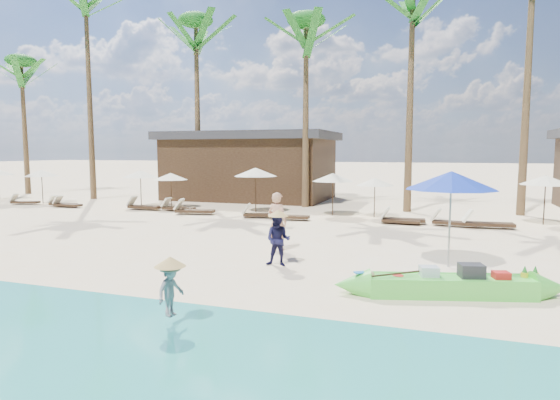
% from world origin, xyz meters
% --- Properties ---
extents(ground, '(240.00, 240.00, 0.00)m').
position_xyz_m(ground, '(0.00, 0.00, 0.00)').
color(ground, beige).
rests_on(ground, ground).
extents(wet_sand_strip, '(240.00, 4.50, 0.01)m').
position_xyz_m(wet_sand_strip, '(0.00, -5.00, 0.00)').
color(wet_sand_strip, tan).
rests_on(wet_sand_strip, ground).
extents(green_canoe, '(5.42, 1.82, 0.70)m').
position_xyz_m(green_canoe, '(3.95, -0.23, 0.24)').
color(green_canoe, '#4ED641').
rests_on(green_canoe, ground).
extents(tourist, '(0.76, 0.59, 1.82)m').
position_xyz_m(tourist, '(-1.10, 3.01, 0.91)').
color(tourist, tan).
rests_on(tourist, ground).
extents(vendor_green, '(0.74, 0.60, 1.42)m').
position_xyz_m(vendor_green, '(-0.40, 1.09, 0.71)').
color(vendor_green, '#151438').
rests_on(vendor_green, ground).
extents(vendor_yellow, '(0.44, 0.66, 0.96)m').
position_xyz_m(vendor_yellow, '(-0.78, -3.66, 0.66)').
color(vendor_yellow, gray).
rests_on(vendor_yellow, ground).
extents(blue_umbrella, '(2.39, 2.39, 2.58)m').
position_xyz_m(blue_umbrella, '(3.96, 2.45, 2.33)').
color(blue_umbrella, '#99999E').
rests_on(blue_umbrella, ground).
extents(resort_parasol_1, '(1.94, 1.94, 2.00)m').
position_xyz_m(resort_parasol_1, '(-18.59, 10.92, 1.80)').
color(resort_parasol_1, '#392717').
rests_on(resort_parasol_1, ground).
extents(lounger_1_left, '(1.70, 0.91, 0.55)m').
position_xyz_m(lounger_1_left, '(-19.16, 10.06, 0.18)').
color(lounger_1_left, '#392717').
rests_on(lounger_1_left, ground).
extents(lounger_1_right, '(1.65, 0.58, 0.55)m').
position_xyz_m(lounger_1_right, '(-16.37, 10.03, 0.18)').
color(lounger_1_right, '#392717').
rests_on(lounger_1_right, ground).
extents(resort_parasol_2, '(1.97, 1.97, 2.03)m').
position_xyz_m(resort_parasol_2, '(-12.05, 11.38, 1.83)').
color(resort_parasol_2, '#392717').
rests_on(resort_parasol_2, ground).
extents(lounger_2_left, '(1.66, 0.52, 0.56)m').
position_xyz_m(lounger_2_left, '(-15.79, 9.78, 0.19)').
color(lounger_2_left, '#392717').
rests_on(lounger_2_left, ground).
extents(resort_parasol_3, '(1.86, 1.86, 1.91)m').
position_xyz_m(resort_parasol_3, '(-10.14, 11.40, 1.72)').
color(resort_parasol_3, '#392717').
rests_on(resort_parasol_3, ground).
extents(lounger_3_left, '(1.89, 0.64, 0.64)m').
position_xyz_m(lounger_3_left, '(-11.12, 10.20, 0.21)').
color(lounger_3_left, '#392717').
rests_on(lounger_3_left, ground).
extents(lounger_3_right, '(1.79, 0.58, 0.61)m').
position_xyz_m(lounger_3_right, '(-9.14, 10.30, 0.20)').
color(lounger_3_right, '#392717').
rests_on(lounger_3_right, ground).
extents(resort_parasol_4, '(2.19, 2.19, 2.26)m').
position_xyz_m(resort_parasol_4, '(-5.15, 11.32, 2.04)').
color(resort_parasol_4, '#392717').
rests_on(resort_parasol_4, ground).
extents(lounger_4_left, '(2.05, 0.96, 0.67)m').
position_xyz_m(lounger_4_left, '(-7.78, 9.52, 0.22)').
color(lounger_4_left, '#392717').
rests_on(lounger_4_left, ground).
extents(lounger_4_right, '(1.80, 0.90, 0.59)m').
position_xyz_m(lounger_4_right, '(-4.23, 9.40, 0.20)').
color(lounger_4_right, '#392717').
rests_on(lounger_4_right, ground).
extents(resort_parasol_5, '(1.98, 1.98, 2.04)m').
position_xyz_m(resort_parasol_5, '(-1.17, 11.37, 1.84)').
color(resort_parasol_5, '#392717').
rests_on(resort_parasol_5, ground).
extents(lounger_5_left, '(1.85, 0.71, 0.62)m').
position_xyz_m(lounger_5_left, '(-2.78, 9.22, 0.21)').
color(lounger_5_left, '#392717').
rests_on(lounger_5_left, ground).
extents(resort_parasol_6, '(1.80, 1.80, 1.85)m').
position_xyz_m(resort_parasol_6, '(0.83, 11.34, 1.67)').
color(resort_parasol_6, '#392717').
rests_on(resort_parasol_6, ground).
extents(lounger_6_left, '(1.90, 0.70, 0.63)m').
position_xyz_m(lounger_6_left, '(2.15, 9.82, 0.21)').
color(lounger_6_left, '#392717').
rests_on(lounger_6_left, ground).
extents(lounger_6_right, '(1.69, 0.62, 0.56)m').
position_xyz_m(lounger_6_right, '(2.06, 9.58, 0.19)').
color(lounger_6_right, '#392717').
rests_on(lounger_6_right, ground).
extents(resort_parasol_7, '(2.03, 2.03, 2.09)m').
position_xyz_m(resort_parasol_7, '(7.89, 11.42, 1.89)').
color(resort_parasol_7, '#392717').
rests_on(resort_parasol_7, ground).
extents(lounger_7_left, '(1.90, 0.87, 0.62)m').
position_xyz_m(lounger_7_left, '(4.20, 9.69, 0.21)').
color(lounger_7_left, '#392717').
rests_on(lounger_7_left, ground).
extents(lounger_7_right, '(2.03, 0.79, 0.67)m').
position_xyz_m(lounger_7_right, '(5.47, 9.64, 0.23)').
color(lounger_7_right, '#392717').
rests_on(lounger_7_right, ground).
extents(palm_0, '(2.08, 2.08, 9.90)m').
position_xyz_m(palm_0, '(-24.62, 15.48, 8.11)').
color(palm_0, brown).
rests_on(palm_0, ground).
extents(palm_1, '(2.08, 2.08, 13.60)m').
position_xyz_m(palm_1, '(-17.59, 14.06, 10.82)').
color(palm_1, brown).
rests_on(palm_1, ground).
extents(palm_2, '(2.08, 2.08, 11.33)m').
position_xyz_m(palm_2, '(-10.45, 15.08, 9.18)').
color(palm_2, brown).
rests_on(palm_2, ground).
extents(palm_3, '(2.08, 2.08, 10.52)m').
position_xyz_m(palm_3, '(-3.36, 14.27, 8.58)').
color(palm_3, brown).
rests_on(palm_3, ground).
extents(palm_4, '(2.08, 2.08, 11.70)m').
position_xyz_m(palm_4, '(2.15, 14.01, 9.45)').
color(palm_4, brown).
rests_on(palm_4, ground).
extents(pavilion_west, '(10.80, 6.60, 4.30)m').
position_xyz_m(pavilion_west, '(-8.00, 17.50, 2.19)').
color(pavilion_west, '#392717').
rests_on(pavilion_west, ground).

